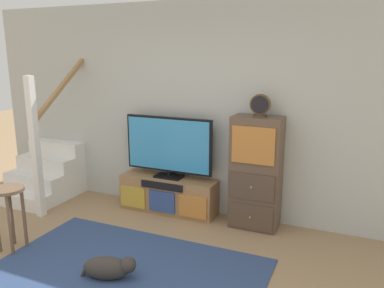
{
  "coord_description": "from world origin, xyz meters",
  "views": [
    {
      "loc": [
        1.92,
        -2.11,
        2.07
      ],
      "look_at": [
        0.17,
        1.9,
        1.03
      ],
      "focal_mm": 36.14,
      "sensor_mm": 36.0,
      "label": 1
    }
  ],
  "objects_px": {
    "side_cabinet": "(256,173)",
    "bar_stool_near": "(9,204)",
    "television": "(168,146)",
    "dog": "(109,268)",
    "media_console": "(168,194)",
    "desk_clock": "(260,105)"
  },
  "relations": [
    {
      "from": "side_cabinet",
      "to": "bar_stool_near",
      "type": "distance_m",
      "value": 2.74
    },
    {
      "from": "television",
      "to": "dog",
      "type": "relative_size",
      "value": 2.27
    },
    {
      "from": "dog",
      "to": "media_console",
      "type": "bearing_deg",
      "value": 97.63
    },
    {
      "from": "desk_clock",
      "to": "side_cabinet",
      "type": "bearing_deg",
      "value": 148.76
    },
    {
      "from": "media_console",
      "to": "bar_stool_near",
      "type": "relative_size",
      "value": 1.87
    },
    {
      "from": "television",
      "to": "desk_clock",
      "type": "xyz_separation_m",
      "value": [
        1.19,
        -0.03,
        0.59
      ]
    },
    {
      "from": "media_console",
      "to": "television",
      "type": "distance_m",
      "value": 0.66
    },
    {
      "from": "media_console",
      "to": "side_cabinet",
      "type": "height_order",
      "value": "side_cabinet"
    },
    {
      "from": "side_cabinet",
      "to": "dog",
      "type": "height_order",
      "value": "side_cabinet"
    },
    {
      "from": "media_console",
      "to": "desk_clock",
      "type": "xyz_separation_m",
      "value": [
        1.19,
        -0.0,
        1.25
      ]
    },
    {
      "from": "bar_stool_near",
      "to": "dog",
      "type": "bearing_deg",
      "value": -2.36
    },
    {
      "from": "media_console",
      "to": "bar_stool_near",
      "type": "height_order",
      "value": "bar_stool_near"
    },
    {
      "from": "bar_stool_near",
      "to": "desk_clock",
      "type": "bearing_deg",
      "value": 35.24
    },
    {
      "from": "television",
      "to": "bar_stool_near",
      "type": "distance_m",
      "value": 1.97
    },
    {
      "from": "television",
      "to": "side_cabinet",
      "type": "distance_m",
      "value": 1.18
    },
    {
      "from": "side_cabinet",
      "to": "television",
      "type": "bearing_deg",
      "value": 179.33
    },
    {
      "from": "side_cabinet",
      "to": "dog",
      "type": "bearing_deg",
      "value": -119.65
    },
    {
      "from": "media_console",
      "to": "television",
      "type": "relative_size",
      "value": 1.09
    },
    {
      "from": "media_console",
      "to": "desk_clock",
      "type": "bearing_deg",
      "value": -0.23
    },
    {
      "from": "media_console",
      "to": "dog",
      "type": "relative_size",
      "value": 2.47
    },
    {
      "from": "dog",
      "to": "television",
      "type": "bearing_deg",
      "value": 97.53
    },
    {
      "from": "television",
      "to": "dog",
      "type": "xyz_separation_m",
      "value": [
        0.22,
        -1.67,
        -0.78
      ]
    }
  ]
}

